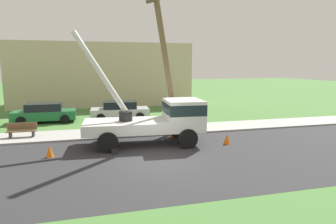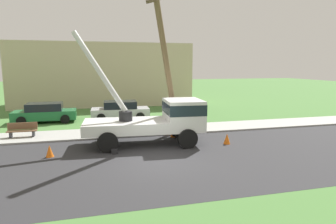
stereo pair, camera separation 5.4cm
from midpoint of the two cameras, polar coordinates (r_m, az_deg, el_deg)
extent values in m
plane|color=#477538|center=(24.79, -8.23, -0.71)|extent=(120.00, 120.00, 0.00)
cube|color=#2B2B2D|center=(13.26, -2.17, -9.25)|extent=(80.00, 8.75, 0.01)
cube|color=#9E9E99|center=(18.67, -6.01, -3.73)|extent=(80.00, 2.68, 0.10)
cube|color=silver|center=(15.55, -8.34, -2.70)|extent=(4.46, 2.70, 0.55)
cube|color=silver|center=(15.87, 2.87, -0.45)|extent=(2.07, 2.53, 1.60)
cube|color=#19232D|center=(15.81, 2.88, 0.81)|extent=(2.09, 2.55, 0.56)
cylinder|color=black|center=(15.45, -8.31, -0.79)|extent=(0.70, 0.70, 0.50)
cylinder|color=silver|center=(15.88, -13.25, 7.67)|extent=(2.80, 1.84, 4.26)
cube|color=black|center=(14.35, -10.42, -7.56)|extent=(0.32, 0.32, 0.20)
cube|color=black|center=(17.15, -10.48, -4.81)|extent=(0.32, 0.32, 0.20)
cylinder|color=black|center=(14.93, 3.76, -5.18)|extent=(1.00, 0.30, 1.00)
cylinder|color=black|center=(17.20, 1.78, -3.25)|extent=(1.00, 0.30, 1.00)
cylinder|color=black|center=(14.49, -11.71, -5.80)|extent=(1.00, 0.30, 1.00)
cylinder|color=black|center=(16.82, -11.57, -3.72)|extent=(1.00, 0.30, 1.00)
cylinder|color=brown|center=(16.84, -0.43, 9.45)|extent=(2.35, 2.44, 8.66)
cone|color=orange|center=(16.08, 11.27, -5.11)|extent=(0.36, 0.36, 0.56)
cone|color=orange|center=(14.62, -22.08, -7.05)|extent=(0.36, 0.36, 0.56)
cone|color=orange|center=(17.28, 0.94, -3.94)|extent=(0.36, 0.36, 0.56)
cube|color=#1E6638|center=(23.49, -22.87, -0.52)|extent=(4.41, 1.84, 0.65)
cube|color=black|center=(23.41, -22.96, 0.93)|extent=(2.48, 1.68, 0.55)
cylinder|color=black|center=(22.49, -19.47, -1.32)|extent=(0.64, 0.22, 0.64)
cylinder|color=black|center=(24.26, -19.17, -0.57)|extent=(0.64, 0.22, 0.64)
cylinder|color=black|center=(22.90, -26.73, -1.59)|extent=(0.64, 0.22, 0.64)
cylinder|color=black|center=(24.64, -25.91, -0.84)|extent=(0.64, 0.22, 0.64)
cube|color=#B7B7BF|center=(23.14, -9.34, -0.06)|extent=(4.50, 2.05, 0.65)
cube|color=black|center=(23.05, -9.38, 1.41)|extent=(2.55, 1.79, 0.55)
cylinder|color=black|center=(22.39, -5.52, -0.88)|extent=(0.64, 0.22, 0.64)
cylinder|color=black|center=(24.15, -5.97, -0.16)|extent=(0.64, 0.22, 0.64)
cylinder|color=black|center=(22.28, -12.97, -1.12)|extent=(0.64, 0.22, 0.64)
cylinder|color=black|center=(24.05, -12.87, -0.37)|extent=(0.64, 0.22, 0.64)
cube|color=brown|center=(18.81, -26.57, -3.31)|extent=(1.60, 0.44, 0.06)
cube|color=brown|center=(18.95, -26.51, -2.45)|extent=(1.60, 0.06, 0.40)
cube|color=#333338|center=(18.99, -28.30, -4.03)|extent=(0.10, 0.40, 0.45)
cube|color=#333338|center=(18.74, -24.73, -3.93)|extent=(0.10, 0.40, 0.45)
cube|color=#C6B293|center=(32.41, -12.55, 7.14)|extent=(18.00, 6.00, 6.40)
camera|label=1|loc=(0.03, -90.10, -0.02)|focal=31.42mm
camera|label=2|loc=(0.03, 89.90, 0.02)|focal=31.42mm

